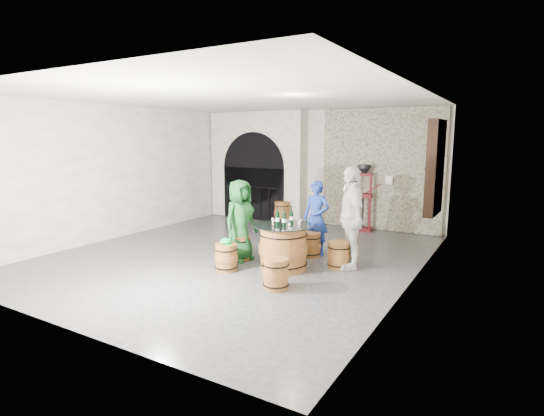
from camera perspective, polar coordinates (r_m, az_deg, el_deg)
The scene contains 31 objects.
ground at distance 8.96m, azimuth -4.43°, elevation -6.29°, with size 8.00×8.00×0.00m, color #2C2C2F.
wall_back at distance 12.16m, azimuth 6.32°, elevation 5.46°, with size 8.00×8.00×0.00m, color white.
wall_front at distance 5.88m, azimuth -27.45°, elevation 0.35°, with size 8.00×8.00×0.00m, color white.
wall_left at distance 11.05m, azimuth -19.68°, elevation 4.59°, with size 8.00×8.00×0.00m, color white.
wall_right at distance 7.27m, azimuth 18.73°, elevation 2.44°, with size 8.00×8.00×0.00m, color white.
ceiling at distance 8.67m, azimuth -4.71°, elevation 14.53°, with size 8.00×8.00×0.00m, color beige.
stone_facing_panel at distance 11.49m, azimuth 14.45°, elevation 5.00°, with size 3.20×0.12×3.18m, color #A9A086.
arched_opening at distance 12.83m, azimuth -1.97°, elevation 5.63°, with size 3.10×0.60×3.19m.
shuttered_window at distance 9.63m, azimuth 21.03°, elevation 5.08°, with size 0.23×1.10×2.00m.
barrel_table at distance 7.88m, azimuth 1.51°, elevation -5.31°, with size 1.10×1.10×0.84m.
barrel_stool_left at distance 8.54m, azimuth -4.36°, elevation -5.34°, with size 0.43×0.43×0.50m.
barrel_stool_far at distance 8.79m, azimuth 5.24°, elevation -4.92°, with size 0.43×0.43×0.50m.
barrel_stool_right at distance 8.09m, azimuth 8.97°, elevation -6.26°, with size 0.43×0.43×0.50m.
barrel_stool_near_right at distance 6.92m, azimuth 0.54°, elevation -8.85°, with size 0.43×0.43×0.50m.
barrel_stool_near_left at distance 7.89m, azimuth -6.17°, elevation -6.61°, with size 0.43×0.43×0.50m.
green_cap at distance 7.81m, azimuth -6.20°, elevation -4.49°, with size 0.26×0.21×0.12m.
person_green at distance 8.40m, azimuth -4.31°, elevation -1.67°, with size 0.79×0.51×1.62m, color #124119.
person_blue at distance 8.87m, azimuth 5.98°, elevation -1.32°, with size 0.57×0.37×1.56m, color navy.
person_white at distance 7.98m, azimuth 10.53°, elevation -1.31°, with size 1.12×0.47×1.91m, color silver.
wine_bottle_left at distance 7.75m, azimuth 0.75°, elevation -1.33°, with size 0.08×0.08×0.32m.
wine_bottle_center at distance 7.65m, azimuth 1.64°, elevation -1.48°, with size 0.08×0.08×0.32m.
wine_bottle_right at distance 7.88m, azimuth 2.63°, elevation -1.17°, with size 0.08×0.08×0.32m.
tasting_glass_a at distance 7.79m, azimuth 0.18°, elevation -1.90°, with size 0.05×0.05×0.10m, color #BC6224, non-canonical shape.
tasting_glass_b at distance 7.61m, azimuth 3.64°, elevation -2.18°, with size 0.05×0.05×0.10m, color #BC6224, non-canonical shape.
tasting_glass_c at distance 8.08m, azimuth 0.82°, elevation -1.50°, with size 0.05×0.05×0.10m, color #BC6224, non-canonical shape.
tasting_glass_d at distance 7.82m, azimuth 3.85°, elevation -1.88°, with size 0.05×0.05×0.10m, color #BC6224, non-canonical shape.
tasting_glass_e at distance 7.46m, azimuth 2.35°, elevation -2.40°, with size 0.05×0.05×0.10m, color #BC6224, non-canonical shape.
tasting_glass_f at distance 7.94m, azimuth 0.10°, elevation -1.68°, with size 0.05×0.05×0.10m, color #BC6224, non-canonical shape.
side_barrel at distance 12.14m, azimuth 1.38°, elevation -0.60°, with size 0.48×0.48×0.64m.
corking_press at distance 11.32m, azimuth 12.19°, elevation 2.03°, with size 0.74×0.45×1.74m.
control_box at distance 11.36m, azimuth 15.50°, elevation 3.65°, with size 0.18×0.10×0.22m, color silver.
Camera 1 is at (4.94, -7.08, 2.41)m, focal length 28.00 mm.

